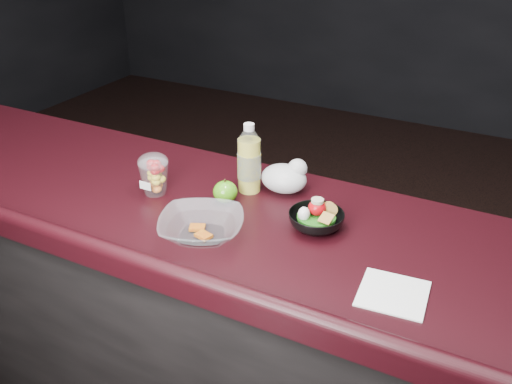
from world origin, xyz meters
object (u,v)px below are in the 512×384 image
at_px(snack_bowl, 316,219).
at_px(takeout_bowl, 201,226).
at_px(lemonade_bottle, 249,163).
at_px(fruit_cup, 154,173).
at_px(green_apple, 225,192).

height_order(snack_bowl, takeout_bowl, snack_bowl).
bearing_deg(lemonade_bottle, fruit_cup, -148.50).
height_order(green_apple, snack_bowl, snack_bowl).
relative_size(lemonade_bottle, fruit_cup, 1.67).
bearing_deg(snack_bowl, green_apple, 177.54).
bearing_deg(green_apple, snack_bowl, -2.46).
relative_size(green_apple, snack_bowl, 0.38).
xyz_separation_m(lemonade_bottle, green_apple, (-0.03, -0.10, -0.06)).
bearing_deg(fruit_cup, takeout_bowl, -28.37).
relative_size(fruit_cup, green_apple, 1.74).
distance_m(lemonade_bottle, takeout_bowl, 0.31).
height_order(fruit_cup, takeout_bowl, fruit_cup).
height_order(green_apple, takeout_bowl, green_apple).
distance_m(lemonade_bottle, snack_bowl, 0.31).
distance_m(green_apple, takeout_bowl, 0.20).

